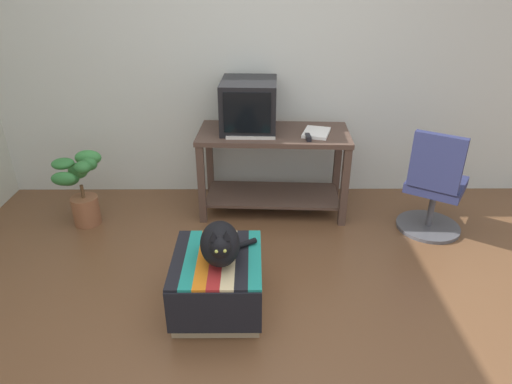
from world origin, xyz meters
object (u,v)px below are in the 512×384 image
object	(u,v)px
desk	(273,158)
potted_plant	(80,186)
keyboard	(251,135)
book	(316,133)
office_chair	(434,190)
tv_monitor	(249,106)
stapler	(308,137)
cat	(220,244)
ottoman_with_blanket	(218,282)

from	to	relation	value
desk	potted_plant	world-z (taller)	desk
keyboard	book	bearing A→B (deg)	7.51
book	office_chair	world-z (taller)	office_chair
tv_monitor	stapler	world-z (taller)	tv_monitor
cat	stapler	bearing A→B (deg)	55.20
desk	keyboard	xyz separation A→B (m)	(-0.19, -0.12, 0.25)
keyboard	stapler	size ratio (longest dim) A/B	3.64
desk	stapler	world-z (taller)	stapler
potted_plant	office_chair	size ratio (longest dim) A/B	0.70
cat	stapler	size ratio (longest dim) A/B	3.65
ottoman_with_blanket	office_chair	size ratio (longest dim) A/B	0.72
tv_monitor	keyboard	world-z (taller)	tv_monitor
tv_monitor	keyboard	bearing A→B (deg)	-82.83
ottoman_with_blanket	cat	xyz separation A→B (m)	(0.03, -0.03, 0.31)
desk	office_chair	bearing A→B (deg)	-14.29
tv_monitor	ottoman_with_blanket	distance (m)	1.59
potted_plant	office_chair	xyz separation A→B (m)	(2.90, -0.16, 0.04)
desk	book	size ratio (longest dim) A/B	4.75
cat	office_chair	bearing A→B (deg)	24.26
keyboard	book	distance (m)	0.55
office_chair	stapler	world-z (taller)	office_chair
desk	stapler	xyz separation A→B (m)	(0.27, -0.20, 0.26)
office_chair	keyboard	bearing A→B (deg)	22.37
desk	keyboard	size ratio (longest dim) A/B	3.24
tv_monitor	book	distance (m)	0.61
cat	office_chair	size ratio (longest dim) A/B	0.45
cat	potted_plant	distance (m)	1.68
book	potted_plant	size ratio (longest dim) A/B	0.44
office_chair	book	bearing A→B (deg)	13.09
book	office_chair	distance (m)	1.05
cat	ottoman_with_blanket	bearing A→B (deg)	127.47
keyboard	book	world-z (taller)	book
book	keyboard	bearing A→B (deg)	-156.89
potted_plant	tv_monitor	bearing A→B (deg)	12.26
keyboard	cat	distance (m)	1.26
book	potted_plant	distance (m)	2.02
cat	stapler	distance (m)	1.34
desk	ottoman_with_blanket	bearing A→B (deg)	-104.05
desk	cat	size ratio (longest dim) A/B	3.23
keyboard	potted_plant	bearing A→B (deg)	-174.43
desk	tv_monitor	distance (m)	0.49
book	ottoman_with_blanket	world-z (taller)	book
keyboard	book	size ratio (longest dim) A/B	1.46
keyboard	stapler	bearing A→B (deg)	-8.01
desk	tv_monitor	bearing A→B (deg)	162.71
tv_monitor	office_chair	bearing A→B (deg)	-14.72
potted_plant	book	bearing A→B (deg)	4.89
desk	stapler	bearing A→B (deg)	-33.35
cat	office_chair	xyz separation A→B (m)	(1.65, 0.95, -0.12)
keyboard	ottoman_with_blanket	world-z (taller)	keyboard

